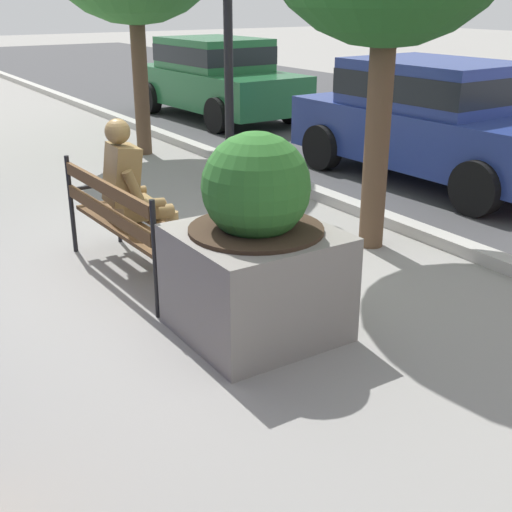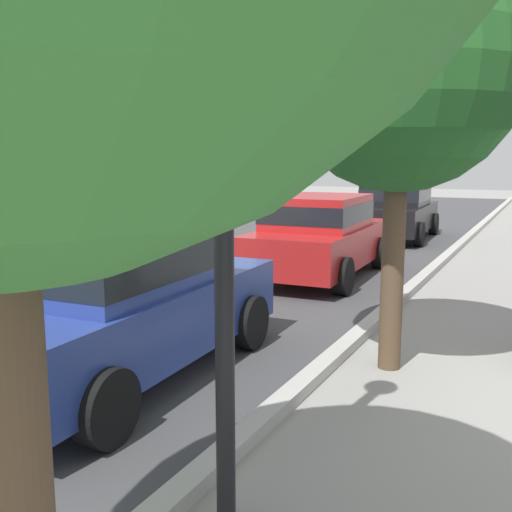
{
  "view_description": "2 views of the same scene",
  "coord_description": "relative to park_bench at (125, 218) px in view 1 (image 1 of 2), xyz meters",
  "views": [
    {
      "loc": [
        5.17,
        -2.1,
        2.35
      ],
      "look_at": [
        1.4,
        0.34,
        0.6
      ],
      "focal_mm": 47.19,
      "sensor_mm": 36.0,
      "label": 1
    },
    {
      "loc": [
        -5.65,
        0.85,
        2.24
      ],
      "look_at": [
        2.13,
        4.75,
        0.8
      ],
      "focal_mm": 41.51,
      "sensor_mm": 36.0,
      "label": 2
    }
  ],
  "objects": [
    {
      "name": "ground_plane",
      "position": [
        0.09,
        0.04,
        -0.54
      ],
      "size": [
        80.0,
        80.0,
        0.0
      ],
      "primitive_type": "plane",
      "color": "gray"
    },
    {
      "name": "curb_stone",
      "position": [
        0.09,
        2.94,
        -0.48
      ],
      "size": [
        60.0,
        0.2,
        0.12
      ],
      "primitive_type": "cube",
      "color": "#B2AFA8",
      "rests_on": "ground"
    },
    {
      "name": "park_bench",
      "position": [
        0.0,
        0.0,
        0.0
      ],
      "size": [
        1.82,
        0.59,
        0.95
      ],
      "color": "brown",
      "rests_on": "ground"
    },
    {
      "name": "bronze_statue_seated",
      "position": [
        -0.16,
        0.21,
        0.12
      ],
      "size": [
        0.66,
        0.76,
        1.37
      ],
      "color": "olive",
      "rests_on": "ground"
    },
    {
      "name": "concrete_planter",
      "position": [
        1.5,
        0.38,
        0.09
      ],
      "size": [
        1.07,
        1.07,
        1.49
      ],
      "color": "gray",
      "rests_on": "ground"
    },
    {
      "name": "parked_car_green",
      "position": [
        -6.78,
        4.79,
        0.3
      ],
      "size": [
        4.17,
        2.05,
        1.56
      ],
      "color": "#236638",
      "rests_on": "ground"
    },
    {
      "name": "parked_car_blue",
      "position": [
        -0.94,
        4.79,
        0.3
      ],
      "size": [
        4.17,
        2.05,
        1.56
      ],
      "color": "navy",
      "rests_on": "ground"
    }
  ]
}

